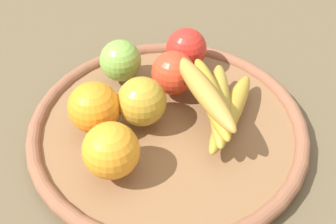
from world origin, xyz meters
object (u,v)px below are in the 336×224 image
(apple_2, at_px, (186,48))
(apple_1, at_px, (173,73))
(banana_bunch, at_px, (217,101))
(orange_1, at_px, (111,151))
(apple_3, at_px, (120,61))
(orange_0, at_px, (94,108))
(apple_0, at_px, (142,101))

(apple_2, relative_size, apple_1, 0.99)
(apple_2, height_order, apple_1, same)
(banana_bunch, relative_size, orange_1, 2.40)
(banana_bunch, height_order, apple_3, banana_bunch)
(apple_2, bearing_deg, apple_1, -131.78)
(apple_3, xyz_separation_m, apple_1, (0.07, -0.07, 0.00))
(orange_0, relative_size, apple_0, 1.04)
(orange_1, xyz_separation_m, apple_0, (0.07, 0.08, -0.00))
(apple_1, relative_size, apple_0, 0.95)
(apple_3, bearing_deg, apple_1, -43.83)
(apple_0, bearing_deg, apple_3, 88.05)
(banana_bunch, relative_size, apple_0, 2.50)
(apple_3, relative_size, orange_0, 0.90)
(orange_0, relative_size, apple_2, 1.10)
(orange_1, bearing_deg, banana_bunch, 11.15)
(banana_bunch, xyz_separation_m, apple_2, (0.02, 0.14, -0.00))
(apple_1, bearing_deg, orange_0, -166.77)
(orange_0, height_order, apple_2, orange_0)
(banana_bunch, distance_m, orange_1, 0.18)
(banana_bunch, distance_m, apple_3, 0.18)
(banana_bunch, bearing_deg, apple_2, 83.94)
(orange_0, relative_size, apple_1, 1.09)
(orange_1, distance_m, apple_0, 0.11)
(banana_bunch, bearing_deg, apple_3, 123.08)
(apple_1, distance_m, apple_0, 0.09)
(apple_2, relative_size, apple_0, 0.94)
(banana_bunch, relative_size, apple_3, 2.69)
(orange_0, distance_m, apple_2, 0.21)
(orange_1, relative_size, apple_1, 1.09)
(banana_bunch, bearing_deg, apple_0, 157.91)
(apple_3, height_order, apple_2, same)
(apple_2, bearing_deg, apple_0, -140.07)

